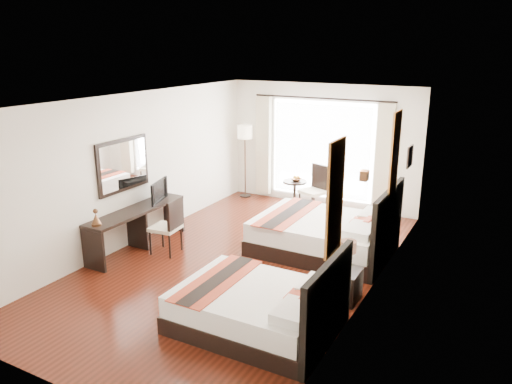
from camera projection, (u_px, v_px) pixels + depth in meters
The scene contains 29 objects.
floor at pixel (240, 263), 8.61m from camera, with size 4.50×7.50×0.01m, color #341209.
ceiling at pixel (238, 100), 7.81m from camera, with size 4.50×7.50×0.02m, color white.
wall_headboard at pixel (373, 205), 7.18m from camera, with size 0.01×7.50×2.80m, color silver.
wall_desk at pixel (135, 169), 9.24m from camera, with size 0.01×7.50×2.80m, color silver.
wall_window at pixel (322, 146), 11.36m from camera, with size 4.50×0.01×2.80m, color silver.
wall_entry at pixel (52, 273), 5.06m from camera, with size 4.50×0.01×2.80m, color silver.
window_glass at pixel (322, 150), 11.38m from camera, with size 2.40×0.02×2.20m, color white.
sheer_curtain at pixel (321, 151), 11.33m from camera, with size 2.30×0.02×2.10m, color white.
drape_left at pixel (264, 146), 11.96m from camera, with size 0.35×0.14×2.35m, color beige.
drape_right at pixel (384, 159), 10.64m from camera, with size 0.35×0.14×2.35m, color beige.
art_panel_near at pixel (335, 198), 5.65m from camera, with size 0.03×0.50×1.35m, color maroon.
art_panel_far at pixel (395, 153), 8.01m from camera, with size 0.03×0.50×1.35m, color maroon.
wall_sconce at pixel (364, 176), 6.75m from camera, with size 0.10×0.14×0.14m, color #4C2F1B.
mirror_frame at pixel (123, 165), 8.91m from camera, with size 0.04×1.25×0.95m, color black.
mirror_glass at pixel (124, 165), 8.90m from camera, with size 0.01×1.12×0.82m, color white.
bed_near at pixel (260, 307), 6.56m from camera, with size 2.07×1.61×1.16m.
bed_far at pixel (326, 234), 8.98m from camera, with size 2.37×1.84×1.34m.
nightstand at pixel (345, 285), 7.31m from camera, with size 0.39×0.48×0.47m, color black.
table_lamp at pixel (348, 248), 7.30m from camera, with size 0.24×0.24×0.38m.
vase at pixel (345, 267), 7.13m from camera, with size 0.13×0.13×0.13m, color black.
console_desk at pixel (137, 229), 9.14m from camera, with size 0.50×2.20×0.76m, color black.
television at pixel (156, 191), 9.43m from camera, with size 0.72×0.09×0.41m, color black.
bronze_figurine at pixel (96, 218), 8.20m from camera, with size 0.17×0.17×0.25m, color #4C2F1B, non-canonical shape.
desk_chair at pixel (167, 236), 8.95m from camera, with size 0.52×0.52×1.02m.
floor_lamp at pixel (245, 137), 11.94m from camera, with size 0.36×0.36×1.77m.
side_table at pixel (295, 194), 11.46m from camera, with size 0.55×0.55×0.63m, color black.
fruit_bowl at pixel (296, 180), 11.35m from camera, with size 0.23×0.23×0.06m, color #442C18.
window_chair at pixel (314, 199), 11.06m from camera, with size 0.64×0.64×1.08m.
jute_rug at pixel (297, 216), 10.90m from camera, with size 1.38×0.94×0.01m, color tan.
Camera 1 is at (4.02, -6.81, 3.63)m, focal length 35.00 mm.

